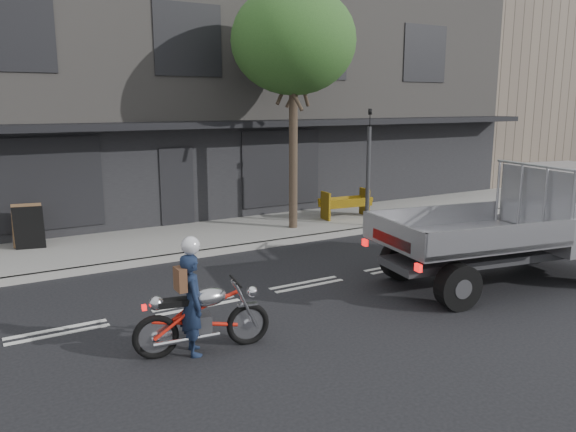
# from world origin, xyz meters

# --- Properties ---
(ground) EXTENTS (80.00, 80.00, 0.00)m
(ground) POSITION_xyz_m (0.00, 0.00, 0.00)
(ground) COLOR black
(ground) RESTS_ON ground
(sidewalk) EXTENTS (32.00, 3.20, 0.15)m
(sidewalk) POSITION_xyz_m (0.00, 4.70, 0.07)
(sidewalk) COLOR gray
(sidewalk) RESTS_ON ground
(kerb) EXTENTS (32.00, 0.20, 0.15)m
(kerb) POSITION_xyz_m (0.00, 3.10, 0.07)
(kerb) COLOR gray
(kerb) RESTS_ON ground
(building_main) EXTENTS (26.00, 10.00, 8.00)m
(building_main) POSITION_xyz_m (0.00, 11.30, 4.00)
(building_main) COLOR slate
(building_main) RESTS_ON ground
(building_neighbour) EXTENTS (14.00, 10.00, 10.00)m
(building_neighbour) POSITION_xyz_m (20.00, 11.30, 5.00)
(building_neighbour) COLOR brown
(building_neighbour) RESTS_ON ground
(street_tree) EXTENTS (3.40, 3.40, 6.74)m
(street_tree) POSITION_xyz_m (2.20, 4.20, 5.28)
(street_tree) COLOR #382B21
(street_tree) RESTS_ON ground
(traffic_light_pole) EXTENTS (0.12, 0.12, 3.50)m
(traffic_light_pole) POSITION_xyz_m (4.20, 3.35, 1.65)
(traffic_light_pole) COLOR #2D2D30
(traffic_light_pole) RESTS_ON ground
(motorcycle) EXTENTS (2.06, 0.62, 1.07)m
(motorcycle) POSITION_xyz_m (-3.01, -1.85, 0.55)
(motorcycle) COLOR black
(motorcycle) RESTS_ON ground
(rider) EXTENTS (0.46, 0.61, 1.53)m
(rider) POSITION_xyz_m (-3.16, -1.85, 0.76)
(rider) COLOR #142039
(rider) RESTS_ON ground
(flatbed_ute) EXTENTS (5.57, 2.96, 2.45)m
(flatbed_ute) POSITION_xyz_m (4.72, -2.12, 1.40)
(flatbed_ute) COLOR black
(flatbed_ute) RESTS_ON ground
(construction_barrier) EXTENTS (1.66, 0.80, 0.90)m
(construction_barrier) POSITION_xyz_m (4.34, 4.37, 0.60)
(construction_barrier) COLOR #F6B20C
(construction_barrier) RESTS_ON sidewalk
(sandwich_board) EXTENTS (0.76, 0.59, 1.08)m
(sandwich_board) POSITION_xyz_m (-4.60, 5.28, 0.69)
(sandwich_board) COLOR black
(sandwich_board) RESTS_ON sidewalk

